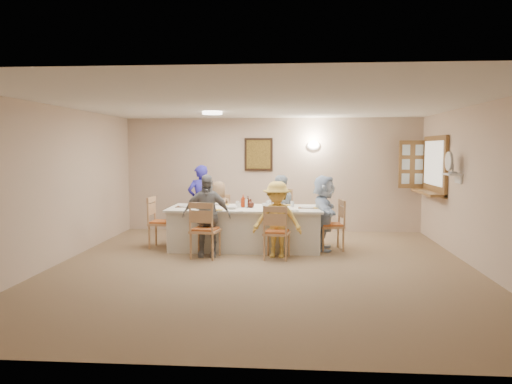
# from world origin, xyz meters

# --- Properties ---
(ground) EXTENTS (7.00, 7.00, 0.00)m
(ground) POSITION_xyz_m (0.00, 0.00, 0.00)
(ground) COLOR #947552
(room_walls) EXTENTS (7.00, 7.00, 7.00)m
(room_walls) POSITION_xyz_m (0.00, 0.00, 1.51)
(room_walls) COLOR beige
(room_walls) RESTS_ON ground
(wall_picture) EXTENTS (0.62, 0.05, 0.72)m
(wall_picture) POSITION_xyz_m (-0.30, 3.46, 1.70)
(wall_picture) COLOR black
(wall_picture) RESTS_ON room_walls
(wall_sconce) EXTENTS (0.26, 0.09, 0.18)m
(wall_sconce) POSITION_xyz_m (0.90, 3.44, 1.90)
(wall_sconce) COLOR white
(wall_sconce) RESTS_ON room_walls
(ceiling_light) EXTENTS (0.36, 0.36, 0.05)m
(ceiling_light) POSITION_xyz_m (-1.00, 1.50, 2.47)
(ceiling_light) COLOR white
(ceiling_light) RESTS_ON room_walls
(serving_hatch) EXTENTS (0.06, 1.50, 1.15)m
(serving_hatch) POSITION_xyz_m (3.21, 2.40, 1.50)
(serving_hatch) COLOR olive
(serving_hatch) RESTS_ON room_walls
(hatch_sill) EXTENTS (0.30, 1.50, 0.05)m
(hatch_sill) POSITION_xyz_m (3.09, 2.40, 0.97)
(hatch_sill) COLOR olive
(hatch_sill) RESTS_ON room_walls
(shutter_door) EXTENTS (0.55, 0.04, 1.00)m
(shutter_door) POSITION_xyz_m (2.95, 3.16, 1.50)
(shutter_door) COLOR olive
(shutter_door) RESTS_ON room_walls
(fan_shelf) EXTENTS (0.22, 0.36, 0.03)m
(fan_shelf) POSITION_xyz_m (3.13, 1.05, 1.40)
(fan_shelf) COLOR white
(fan_shelf) RESTS_ON room_walls
(desk_fan) EXTENTS (0.30, 0.30, 0.28)m
(desk_fan) POSITION_xyz_m (3.10, 1.05, 1.55)
(desk_fan) COLOR #A5A5A8
(desk_fan) RESTS_ON fan_shelf
(dining_table) EXTENTS (2.77, 1.17, 0.76)m
(dining_table) POSITION_xyz_m (-0.40, 1.47, 0.38)
(dining_table) COLOR white
(dining_table) RESTS_ON ground
(chair_back_left) EXTENTS (0.45, 0.45, 0.91)m
(chair_back_left) POSITION_xyz_m (-1.00, 2.27, 0.46)
(chair_back_left) COLOR tan
(chair_back_left) RESTS_ON ground
(chair_back_right) EXTENTS (0.57, 0.57, 1.03)m
(chair_back_right) POSITION_xyz_m (0.20, 2.27, 0.52)
(chair_back_right) COLOR tan
(chair_back_right) RESTS_ON ground
(chair_front_left) EXTENTS (0.53, 0.53, 0.96)m
(chair_front_left) POSITION_xyz_m (-1.00, 0.67, 0.48)
(chair_front_left) COLOR tan
(chair_front_left) RESTS_ON ground
(chair_front_right) EXTENTS (0.48, 0.48, 0.91)m
(chair_front_right) POSITION_xyz_m (0.20, 0.67, 0.45)
(chair_front_right) COLOR tan
(chair_front_right) RESTS_ON ground
(chair_left_end) EXTENTS (0.48, 0.48, 0.95)m
(chair_left_end) POSITION_xyz_m (-1.95, 1.47, 0.48)
(chair_left_end) COLOR tan
(chair_left_end) RESTS_ON ground
(chair_right_end) EXTENTS (0.51, 0.51, 0.92)m
(chair_right_end) POSITION_xyz_m (1.15, 1.47, 0.46)
(chair_right_end) COLOR tan
(chair_right_end) RESTS_ON ground
(diner_back_left) EXTENTS (0.59, 0.39, 1.20)m
(diner_back_left) POSITION_xyz_m (-1.00, 2.15, 0.60)
(diner_back_left) COLOR #806346
(diner_back_left) RESTS_ON ground
(diner_back_right) EXTENTS (0.79, 0.70, 1.31)m
(diner_back_right) POSITION_xyz_m (0.20, 2.15, 0.66)
(diner_back_right) COLOR #9AABBB
(diner_back_right) RESTS_ON ground
(diner_front_left) EXTENTS (0.87, 0.47, 1.40)m
(diner_front_left) POSITION_xyz_m (-1.00, 0.79, 0.70)
(diner_front_left) COLOR gray
(diner_front_left) RESTS_ON ground
(diner_front_right) EXTENTS (0.90, 0.60, 1.28)m
(diner_front_right) POSITION_xyz_m (0.20, 0.79, 0.64)
(diner_front_right) COLOR #F2C450
(diner_front_right) RESTS_ON ground
(diner_right_end) EXTENTS (1.29, 0.52, 1.35)m
(diner_right_end) POSITION_xyz_m (1.02, 1.47, 0.68)
(diner_right_end) COLOR #C7DDFA
(diner_right_end) RESTS_ON ground
(caregiver) EXTENTS (0.86, 0.84, 1.49)m
(caregiver) POSITION_xyz_m (-1.45, 2.62, 0.75)
(caregiver) COLOR #2E29B2
(caregiver) RESTS_ON ground
(placemat_fl) EXTENTS (0.34, 0.25, 0.01)m
(placemat_fl) POSITION_xyz_m (-1.00, 1.05, 0.76)
(placemat_fl) COLOR #472B19
(placemat_fl) RESTS_ON dining_table
(plate_fl) EXTENTS (0.23, 0.23, 0.01)m
(plate_fl) POSITION_xyz_m (-1.00, 1.05, 0.77)
(plate_fl) COLOR white
(plate_fl) RESTS_ON dining_table
(napkin_fl) EXTENTS (0.14, 0.14, 0.01)m
(napkin_fl) POSITION_xyz_m (-0.82, 1.00, 0.77)
(napkin_fl) COLOR gold
(napkin_fl) RESTS_ON dining_table
(placemat_fr) EXTENTS (0.33, 0.24, 0.01)m
(placemat_fr) POSITION_xyz_m (0.20, 1.05, 0.76)
(placemat_fr) COLOR #472B19
(placemat_fr) RESTS_ON dining_table
(plate_fr) EXTENTS (0.22, 0.22, 0.01)m
(plate_fr) POSITION_xyz_m (0.20, 1.05, 0.77)
(plate_fr) COLOR white
(plate_fr) RESTS_ON dining_table
(napkin_fr) EXTENTS (0.14, 0.14, 0.01)m
(napkin_fr) POSITION_xyz_m (0.38, 1.00, 0.77)
(napkin_fr) COLOR gold
(napkin_fr) RESTS_ON dining_table
(placemat_bl) EXTENTS (0.36, 0.27, 0.01)m
(placemat_bl) POSITION_xyz_m (-1.00, 1.89, 0.76)
(placemat_bl) COLOR #472B19
(placemat_bl) RESTS_ON dining_table
(plate_bl) EXTENTS (0.24, 0.24, 0.02)m
(plate_bl) POSITION_xyz_m (-1.00, 1.89, 0.77)
(plate_bl) COLOR white
(plate_bl) RESTS_ON dining_table
(napkin_bl) EXTENTS (0.13, 0.13, 0.01)m
(napkin_bl) POSITION_xyz_m (-0.82, 1.84, 0.77)
(napkin_bl) COLOR gold
(napkin_bl) RESTS_ON dining_table
(placemat_br) EXTENTS (0.33, 0.24, 0.01)m
(placemat_br) POSITION_xyz_m (0.20, 1.89, 0.76)
(placemat_br) COLOR #472B19
(placemat_br) RESTS_ON dining_table
(plate_br) EXTENTS (0.25, 0.25, 0.02)m
(plate_br) POSITION_xyz_m (0.20, 1.89, 0.77)
(plate_br) COLOR white
(plate_br) RESTS_ON dining_table
(napkin_br) EXTENTS (0.13, 0.13, 0.01)m
(napkin_br) POSITION_xyz_m (0.38, 1.84, 0.77)
(napkin_br) COLOR gold
(napkin_br) RESTS_ON dining_table
(placemat_le) EXTENTS (0.36, 0.27, 0.01)m
(placemat_le) POSITION_xyz_m (-1.50, 1.47, 0.76)
(placemat_le) COLOR #472B19
(placemat_le) RESTS_ON dining_table
(plate_le) EXTENTS (0.24, 0.24, 0.02)m
(plate_le) POSITION_xyz_m (-1.50, 1.47, 0.77)
(plate_le) COLOR white
(plate_le) RESTS_ON dining_table
(napkin_le) EXTENTS (0.15, 0.15, 0.01)m
(napkin_le) POSITION_xyz_m (-1.32, 1.42, 0.77)
(napkin_le) COLOR gold
(napkin_le) RESTS_ON dining_table
(placemat_re) EXTENTS (0.32, 0.24, 0.01)m
(placemat_re) POSITION_xyz_m (0.72, 1.47, 0.76)
(placemat_re) COLOR #472B19
(placemat_re) RESTS_ON dining_table
(plate_re) EXTENTS (0.22, 0.22, 0.01)m
(plate_re) POSITION_xyz_m (0.72, 1.47, 0.77)
(plate_re) COLOR white
(plate_re) RESTS_ON dining_table
(napkin_re) EXTENTS (0.13, 0.13, 0.01)m
(napkin_re) POSITION_xyz_m (0.90, 1.42, 0.77)
(napkin_re) COLOR gold
(napkin_re) RESTS_ON dining_table
(teacup_a) EXTENTS (0.16, 0.16, 0.08)m
(teacup_a) POSITION_xyz_m (-1.20, 1.12, 0.80)
(teacup_a) COLOR white
(teacup_a) RESTS_ON dining_table
(teacup_b) EXTENTS (0.10, 0.10, 0.09)m
(teacup_b) POSITION_xyz_m (0.01, 1.96, 0.80)
(teacup_b) COLOR white
(teacup_b) RESTS_ON dining_table
(bowl_a) EXTENTS (0.31, 0.31, 0.05)m
(bowl_a) POSITION_xyz_m (-0.63, 1.23, 0.79)
(bowl_a) COLOR white
(bowl_a) RESTS_ON dining_table
(bowl_b) EXTENTS (0.19, 0.19, 0.05)m
(bowl_b) POSITION_xyz_m (-0.03, 1.70, 0.79)
(bowl_b) COLOR white
(bowl_b) RESTS_ON dining_table
(condiment_ketchup) EXTENTS (0.10, 0.10, 0.24)m
(condiment_ketchup) POSITION_xyz_m (-0.44, 1.49, 0.88)
(condiment_ketchup) COLOR #A9300E
(condiment_ketchup) RESTS_ON dining_table
(condiment_brown) EXTENTS (0.15, 0.15, 0.20)m
(condiment_brown) POSITION_xyz_m (-0.35, 1.51, 0.86)
(condiment_brown) COLOR #431C12
(condiment_brown) RESTS_ON dining_table
(condiment_malt) EXTENTS (0.22, 0.22, 0.16)m
(condiment_malt) POSITION_xyz_m (-0.30, 1.44, 0.84)
(condiment_malt) COLOR #431C12
(condiment_malt) RESTS_ON dining_table
(drinking_glass) EXTENTS (0.07, 0.07, 0.10)m
(drinking_glass) POSITION_xyz_m (-0.55, 1.52, 0.82)
(drinking_glass) COLOR silver
(drinking_glass) RESTS_ON dining_table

